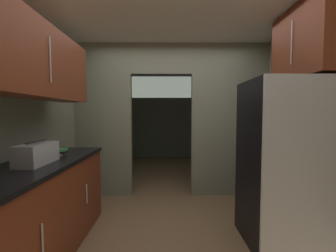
% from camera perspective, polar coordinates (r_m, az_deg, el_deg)
% --- Properties ---
extents(ground, '(20.00, 20.00, 0.00)m').
position_cam_1_polar(ground, '(2.63, 1.63, -28.82)').
color(ground, brown).
extents(kitchen_overhead_slab, '(3.65, 6.96, 0.06)m').
position_cam_1_polar(kitchen_overhead_slab, '(2.93, 1.38, 27.43)').
color(kitchen_overhead_slab, silver).
extents(kitchen_partition, '(3.25, 0.12, 2.57)m').
position_cam_1_polar(kitchen_partition, '(3.72, 1.73, 2.83)').
color(kitchen_partition, gray).
rests_on(kitchen_partition, ground).
extents(adjoining_room_shell, '(3.25, 3.31, 2.57)m').
position_cam_1_polar(adjoining_room_shell, '(5.89, 0.40, 2.15)').
color(adjoining_room_shell, gray).
rests_on(adjoining_room_shell, ground).
extents(refrigerator, '(0.85, 0.77, 1.75)m').
position_cam_1_polar(refrigerator, '(2.66, 28.77, -8.55)').
color(refrigerator, black).
rests_on(refrigerator, ground).
extents(lower_cabinet_run, '(0.65, 2.00, 0.94)m').
position_cam_1_polar(lower_cabinet_run, '(2.50, -31.44, -19.05)').
color(lower_cabinet_run, maroon).
rests_on(lower_cabinet_run, ground).
extents(upper_cabinet_counterside, '(0.36, 1.80, 0.68)m').
position_cam_1_polar(upper_cabinet_counterside, '(2.37, -32.49, 14.53)').
color(upper_cabinet_counterside, maroon).
extents(upper_cabinet_fridgeside, '(0.36, 0.94, 0.77)m').
position_cam_1_polar(upper_cabinet_fridgeside, '(2.92, 32.89, 17.91)').
color(upper_cabinet_fridgeside, maroon).
extents(boombox, '(0.21, 0.43, 0.22)m').
position_cam_1_polar(boombox, '(2.34, -31.18, -6.25)').
color(boombox, '#B2B2B7').
rests_on(boombox, lower_cabinet_run).
extents(book_stack, '(0.15, 0.17, 0.07)m').
position_cam_1_polar(book_stack, '(2.71, -26.54, -6.09)').
color(book_stack, beige).
rests_on(book_stack, lower_cabinet_run).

